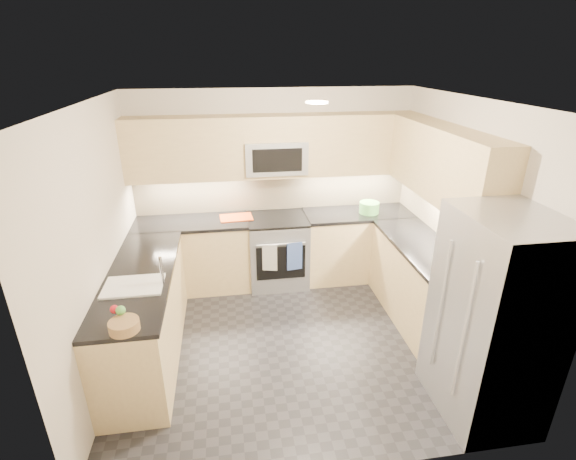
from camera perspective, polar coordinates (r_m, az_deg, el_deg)
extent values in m
cube|color=black|center=(4.71, 0.66, -14.67)|extent=(3.60, 3.20, 0.00)
cube|color=beige|center=(3.75, 0.84, 17.18)|extent=(3.60, 3.20, 0.02)
cube|color=beige|center=(5.56, -1.94, 5.95)|extent=(3.60, 0.02, 2.50)
cube|color=beige|center=(2.71, 6.38, -14.14)|extent=(3.60, 0.02, 2.50)
cube|color=beige|center=(4.20, -24.32, -2.04)|extent=(0.02, 3.20, 2.50)
cube|color=beige|center=(4.69, 22.99, 0.76)|extent=(0.02, 3.20, 2.50)
cube|color=#DEC186|center=(5.56, -12.70, -3.51)|extent=(1.42, 0.60, 0.90)
cube|color=#DEC186|center=(5.80, 9.29, -2.10)|extent=(1.42, 0.60, 0.90)
cube|color=#DEC186|center=(5.00, 17.75, -7.28)|extent=(0.60, 1.70, 0.90)
cube|color=#DEC186|center=(4.50, -18.91, -11.12)|extent=(0.60, 2.00, 0.90)
cube|color=black|center=(5.37, -13.13, 0.98)|extent=(1.42, 0.63, 0.04)
cube|color=black|center=(5.61, 9.60, 2.25)|extent=(1.42, 0.63, 0.04)
cube|color=black|center=(4.79, 18.42, -2.41)|extent=(0.63, 1.70, 0.04)
cube|color=black|center=(4.26, -19.72, -5.86)|extent=(0.63, 2.00, 0.04)
cube|color=#DEC186|center=(5.25, -1.79, 11.40)|extent=(3.60, 0.35, 0.75)
cube|color=#DEC186|center=(4.66, 20.54, 8.48)|extent=(0.35, 1.95, 0.75)
cube|color=tan|center=(5.57, -1.93, 5.39)|extent=(3.60, 0.01, 0.51)
cube|color=tan|center=(5.07, 20.34, 2.10)|extent=(0.01, 2.30, 0.51)
cube|color=#999CA1|center=(5.55, -1.43, -2.91)|extent=(0.76, 0.65, 0.91)
cube|color=black|center=(5.36, -1.48, 1.51)|extent=(0.76, 0.65, 0.03)
cube|color=black|center=(5.26, -0.97, -4.51)|extent=(0.62, 0.02, 0.45)
cylinder|color=#B2B5BA|center=(5.12, -0.96, -1.94)|extent=(0.60, 0.02, 0.02)
cube|color=#A6A9AE|center=(5.25, -1.74, 10.01)|extent=(0.76, 0.40, 0.40)
cube|color=black|center=(5.05, -1.46, 9.49)|extent=(0.60, 0.01, 0.28)
cube|color=#A1A2A8|center=(3.82, 26.27, -10.96)|extent=(0.70, 0.90, 1.80)
cylinder|color=#B2B5BA|center=(3.48, 22.89, -12.80)|extent=(0.02, 0.02, 1.20)
cylinder|color=#B2B5BA|center=(3.73, 20.13, -9.74)|extent=(0.02, 0.02, 1.20)
cube|color=white|center=(4.07, -20.23, -8.03)|extent=(0.52, 0.38, 0.16)
cylinder|color=silver|center=(3.92, -16.91, -5.40)|extent=(0.03, 0.03, 0.28)
cylinder|color=#57B24C|center=(5.58, 11.04, 3.03)|extent=(0.26, 0.26, 0.15)
cube|color=#D54814|center=(5.37, -7.10, 1.72)|extent=(0.43, 0.31, 0.01)
cylinder|color=#A57D4D|center=(3.46, -21.49, -12.09)|extent=(0.27, 0.27, 0.08)
sphere|color=red|center=(3.55, -22.66, -9.98)|extent=(0.07, 0.07, 0.07)
sphere|color=#52A346|center=(3.52, -21.93, -10.16)|extent=(0.08, 0.08, 0.08)
cube|color=silver|center=(5.16, -2.52, -3.84)|extent=(0.18, 0.06, 0.34)
cube|color=#334B8D|center=(5.20, 0.91, -3.61)|extent=(0.20, 0.04, 0.37)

